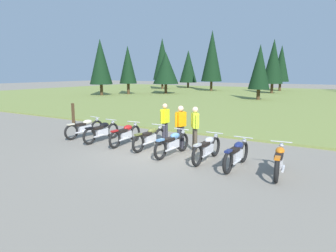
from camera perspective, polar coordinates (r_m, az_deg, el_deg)
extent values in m
plane|color=gray|center=(11.53, -1.57, -4.85)|extent=(140.00, 140.00, 0.00)
cube|color=olive|center=(35.60, 21.71, 4.62)|extent=(80.00, 44.00, 0.10)
cylinder|color=#47331E|center=(33.20, 16.25, 5.52)|extent=(0.36, 0.36, 1.17)
cone|color=black|center=(33.12, 16.49, 10.38)|extent=(2.16, 2.16, 4.47)
cylinder|color=#47331E|center=(55.68, 3.70, 7.48)|extent=(0.36, 0.36, 1.04)
cone|color=black|center=(55.63, 3.74, 10.89)|extent=(3.06, 3.06, 5.58)
cylinder|color=#47331E|center=(43.66, 18.53, 6.51)|extent=(0.36, 0.36, 1.36)
cone|color=black|center=(43.62, 18.79, 11.17)|extent=(2.65, 2.65, 5.75)
cylinder|color=#47331E|center=(40.68, -0.41, 6.80)|extent=(0.36, 0.36, 1.36)
cone|color=black|center=(40.62, -0.41, 10.63)|extent=(3.30, 3.30, 4.07)
cylinder|color=#47331E|center=(40.15, -7.29, 6.74)|extent=(0.36, 0.36, 1.44)
cone|color=black|center=(40.10, -7.39, 11.11)|extent=(2.21, 2.21, 4.68)
cylinder|color=#47331E|center=(49.41, 19.85, 6.84)|extent=(0.36, 0.36, 1.47)
cone|color=black|center=(49.37, 20.09, 10.74)|extent=(2.45, 2.45, 5.28)
cylinder|color=#47331E|center=(51.80, -1.05, 7.63)|extent=(0.36, 0.36, 1.61)
cone|color=black|center=(51.79, -1.06, 12.21)|extent=(3.03, 3.03, 6.66)
cylinder|color=#47331E|center=(38.68, -12.11, 6.46)|extent=(0.36, 0.36, 1.42)
cone|color=black|center=(38.63, -12.30, 11.47)|extent=(2.70, 2.70, 5.34)
cylinder|color=#47331E|center=(47.31, 7.94, 7.23)|extent=(0.36, 0.36, 1.49)
cone|color=black|center=(47.31, 8.08, 12.62)|extent=(3.08, 3.08, 7.40)
torus|color=black|center=(14.96, -12.93, -0.28)|extent=(0.18, 0.71, 0.70)
torus|color=black|center=(14.15, -17.35, -1.06)|extent=(0.18, 0.71, 0.70)
cube|color=silver|center=(14.54, -15.09, -0.47)|extent=(0.28, 0.66, 0.28)
ellipsoid|color=beige|center=(14.60, -14.57, 0.72)|extent=(0.32, 0.51, 0.22)
cube|color=black|center=(14.37, -15.83, 0.27)|extent=(0.28, 0.50, 0.10)
cube|color=beige|center=(14.09, -17.42, 0.29)|extent=(0.18, 0.33, 0.06)
cylinder|color=silver|center=(14.82, -13.31, 1.61)|extent=(0.62, 0.11, 0.03)
sphere|color=silver|center=(14.92, -12.93, 1.17)|extent=(0.14, 0.14, 0.14)
cylinder|color=silver|center=(14.27, -15.70, -1.09)|extent=(0.14, 0.55, 0.07)
torus|color=black|center=(14.03, -10.12, -0.85)|extent=(0.11, 0.70, 0.70)
torus|color=black|center=(13.05, -14.26, -1.82)|extent=(0.11, 0.70, 0.70)
cube|color=silver|center=(13.52, -12.12, -1.11)|extent=(0.21, 0.64, 0.28)
ellipsoid|color=black|center=(13.60, -11.63, 0.17)|extent=(0.27, 0.48, 0.22)
cube|color=black|center=(13.33, -12.81, -0.34)|extent=(0.23, 0.48, 0.10)
cube|color=black|center=(12.99, -14.32, -0.35)|extent=(0.14, 0.32, 0.06)
cylinder|color=silver|center=(13.87, -10.46, 1.15)|extent=(0.62, 0.04, 0.03)
sphere|color=silver|center=(13.98, -10.11, 0.69)|extent=(0.14, 0.14, 0.14)
cylinder|color=silver|center=(13.24, -12.58, -1.81)|extent=(0.08, 0.55, 0.07)
torus|color=black|center=(13.31, -6.06, -1.34)|extent=(0.14, 0.70, 0.70)
torus|color=black|center=(12.20, -9.76, -2.47)|extent=(0.14, 0.70, 0.70)
cube|color=silver|center=(12.74, -7.83, -1.66)|extent=(0.24, 0.65, 0.28)
ellipsoid|color=#AD1919|center=(12.83, -7.39, -0.29)|extent=(0.29, 0.49, 0.22)
cube|color=black|center=(12.52, -8.45, -0.85)|extent=(0.25, 0.49, 0.10)
cube|color=#AD1919|center=(12.13, -9.80, -0.90)|extent=(0.16, 0.33, 0.06)
cylinder|color=silver|center=(13.13, -6.35, 0.77)|extent=(0.62, 0.07, 0.03)
sphere|color=silver|center=(13.25, -6.04, 0.29)|extent=(0.14, 0.14, 0.14)
cylinder|color=silver|center=(12.44, -8.11, -2.42)|extent=(0.10, 0.55, 0.07)
torus|color=black|center=(12.54, -1.54, -1.99)|extent=(0.11, 0.70, 0.70)
torus|color=black|center=(11.44, -5.48, -3.21)|extent=(0.11, 0.70, 0.70)
cube|color=silver|center=(11.97, -3.42, -2.34)|extent=(0.21, 0.64, 0.28)
ellipsoid|color=brown|center=(12.06, -2.93, -0.88)|extent=(0.27, 0.48, 0.22)
cube|color=black|center=(11.75, -4.06, -1.48)|extent=(0.23, 0.48, 0.10)
cube|color=brown|center=(11.36, -5.51, -1.54)|extent=(0.15, 0.32, 0.06)
cylinder|color=silver|center=(12.36, -1.81, 0.24)|extent=(0.62, 0.04, 0.03)
sphere|color=silver|center=(12.48, -1.50, -0.26)|extent=(0.14, 0.14, 0.14)
cylinder|color=silver|center=(11.68, -3.73, -3.16)|extent=(0.08, 0.55, 0.07)
torus|color=black|center=(11.60, 2.72, -2.98)|extent=(0.14, 0.70, 0.70)
torus|color=black|center=(10.48, -1.40, -4.39)|extent=(0.14, 0.70, 0.70)
cube|color=silver|center=(11.02, 0.76, -3.40)|extent=(0.24, 0.65, 0.28)
ellipsoid|color=#598CC6|center=(11.10, 1.29, -1.82)|extent=(0.29, 0.49, 0.22)
cube|color=black|center=(10.79, 0.11, -2.49)|extent=(0.25, 0.49, 0.10)
cube|color=#598CC6|center=(10.40, -1.41, -2.58)|extent=(0.16, 0.33, 0.06)
cylinder|color=silver|center=(11.41, 2.47, -0.58)|extent=(0.62, 0.07, 0.03)
sphere|color=silver|center=(11.54, 2.79, -1.13)|extent=(0.14, 0.14, 0.14)
cylinder|color=silver|center=(10.73, 0.48, -4.33)|extent=(0.10, 0.55, 0.07)
torus|color=black|center=(11.05, 8.67, -3.75)|extent=(0.10, 0.70, 0.70)
torus|color=black|center=(9.81, 5.41, -5.43)|extent=(0.10, 0.70, 0.70)
cube|color=silver|center=(10.41, 7.14, -4.28)|extent=(0.20, 0.64, 0.28)
ellipsoid|color=#B7B7BC|center=(10.51, 7.59, -2.59)|extent=(0.26, 0.48, 0.22)
cube|color=black|center=(10.17, 6.65, -3.34)|extent=(0.22, 0.48, 0.10)
cube|color=#B7B7BC|center=(9.73, 5.44, -3.50)|extent=(0.14, 0.32, 0.06)
cylinder|color=silver|center=(10.85, 8.53, -1.24)|extent=(0.62, 0.04, 0.03)
sphere|color=silver|center=(10.98, 8.77, -1.80)|extent=(0.14, 0.14, 0.14)
cylinder|color=silver|center=(10.12, 7.14, -5.29)|extent=(0.07, 0.55, 0.07)
torus|color=black|center=(10.50, 13.73, -4.66)|extent=(0.10, 0.70, 0.70)
torus|color=black|center=(9.22, 10.95, -6.59)|extent=(0.10, 0.70, 0.70)
cube|color=silver|center=(9.84, 12.44, -5.28)|extent=(0.20, 0.64, 0.28)
ellipsoid|color=navy|center=(9.94, 12.85, -3.48)|extent=(0.26, 0.48, 0.22)
cube|color=black|center=(9.59, 12.05, -4.32)|extent=(0.22, 0.48, 0.10)
cube|color=navy|center=(9.13, 11.02, -4.55)|extent=(0.14, 0.32, 0.06)
cylinder|color=silver|center=(10.29, 13.67, -2.03)|extent=(0.62, 0.04, 0.03)
sphere|color=silver|center=(10.43, 13.85, -2.61)|extent=(0.14, 0.14, 0.14)
cylinder|color=silver|center=(9.55, 12.60, -6.38)|extent=(0.07, 0.55, 0.07)
torus|color=black|center=(10.19, 19.98, -5.42)|extent=(0.20, 0.71, 0.70)
torus|color=black|center=(8.85, 19.35, -7.70)|extent=(0.20, 0.71, 0.70)
cube|color=silver|center=(9.50, 19.71, -6.19)|extent=(0.29, 0.66, 0.28)
ellipsoid|color=orange|center=(9.61, 19.89, -4.30)|extent=(0.32, 0.51, 0.22)
cube|color=black|center=(9.23, 19.69, -5.24)|extent=(0.28, 0.51, 0.10)
cube|color=orange|center=(8.75, 19.48, -5.58)|extent=(0.18, 0.34, 0.06)
cylinder|color=silver|center=(9.97, 20.12, -2.74)|extent=(0.62, 0.12, 0.03)
sphere|color=silver|center=(10.12, 20.12, -3.32)|extent=(0.14, 0.14, 0.14)
cylinder|color=silver|center=(9.24, 20.40, -7.35)|extent=(0.15, 0.55, 0.07)
cylinder|color=#2D2D38|center=(12.87, -0.33, -1.26)|extent=(0.14, 0.14, 0.88)
cylinder|color=#2D2D38|center=(12.73, -0.79, -1.39)|extent=(0.14, 0.14, 0.88)
cube|color=#D8EA19|center=(12.68, -0.56, 1.86)|extent=(0.23, 0.37, 0.56)
sphere|color=tan|center=(12.63, -0.57, 3.66)|extent=(0.22, 0.22, 0.22)
cylinder|color=#D8EA19|center=(12.87, 0.01, 1.90)|extent=(0.09, 0.09, 0.52)
cylinder|color=#D8EA19|center=(12.49, -1.16, 1.65)|extent=(0.09, 0.09, 0.52)
cylinder|color=#4C4233|center=(11.61, 5.06, -2.54)|extent=(0.14, 0.14, 0.88)
cylinder|color=#4C4233|center=(11.78, 4.85, -2.36)|extent=(0.14, 0.14, 0.88)
cube|color=#C6E52D|center=(11.56, 5.00, 1.04)|extent=(0.40, 0.42, 0.56)
sphere|color=beige|center=(11.51, 5.03, 3.00)|extent=(0.22, 0.22, 0.22)
cylinder|color=#C6E52D|center=(11.35, 5.28, 0.76)|extent=(0.09, 0.09, 0.52)
cylinder|color=#C6E52D|center=(11.79, 4.73, 1.11)|extent=(0.09, 0.09, 0.52)
cylinder|color=#2D2D38|center=(12.04, 2.66, -2.06)|extent=(0.14, 0.14, 0.88)
cylinder|color=#2D2D38|center=(11.93, 2.00, -2.17)|extent=(0.14, 0.14, 0.88)
cube|color=orange|center=(11.85, 2.36, 1.29)|extent=(0.33, 0.41, 0.56)
sphere|color=beige|center=(11.80, 2.37, 3.21)|extent=(0.22, 0.22, 0.22)
cylinder|color=orange|center=(12.00, 3.20, 1.29)|extent=(0.09, 0.09, 0.52)
cylinder|color=orange|center=(11.71, 1.50, 1.09)|extent=(0.09, 0.09, 0.52)
cube|color=#47331E|center=(17.83, -17.03, 2.04)|extent=(0.12, 0.12, 1.24)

